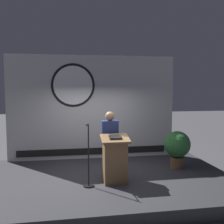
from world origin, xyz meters
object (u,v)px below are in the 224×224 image
at_px(potted_plant, 177,146).
at_px(microphone_stand, 88,165).
at_px(podium, 115,160).
at_px(speaker_person, 110,143).

bearing_deg(potted_plant, microphone_stand, -159.45).
bearing_deg(podium, microphone_stand, -170.07).
xyz_separation_m(podium, speaker_person, (-0.04, 0.48, 0.28)).
xyz_separation_m(podium, microphone_stand, (-0.61, -0.11, -0.06)).
height_order(microphone_stand, potted_plant, microphone_stand).
distance_m(speaker_person, potted_plant, 1.94).
height_order(speaker_person, potted_plant, speaker_person).
bearing_deg(microphone_stand, potted_plant, 20.55).
xyz_separation_m(speaker_person, microphone_stand, (-0.57, -0.59, -0.34)).
relative_size(microphone_stand, potted_plant, 1.38).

